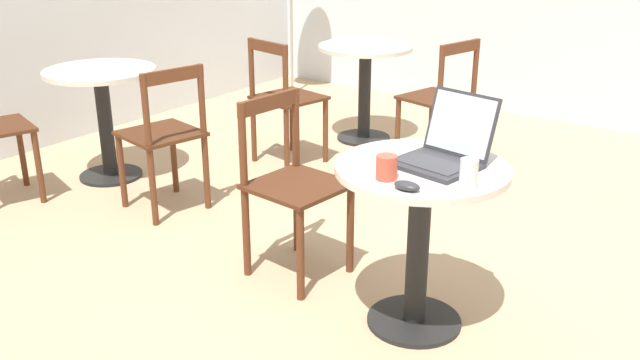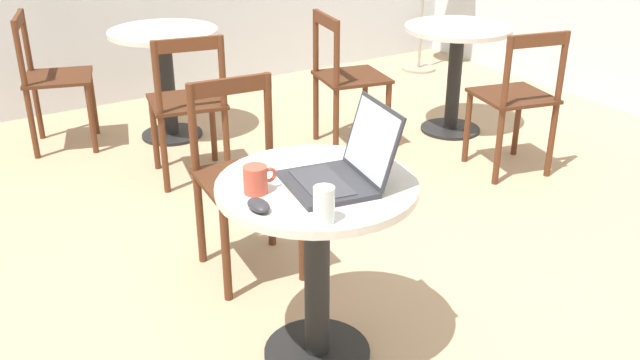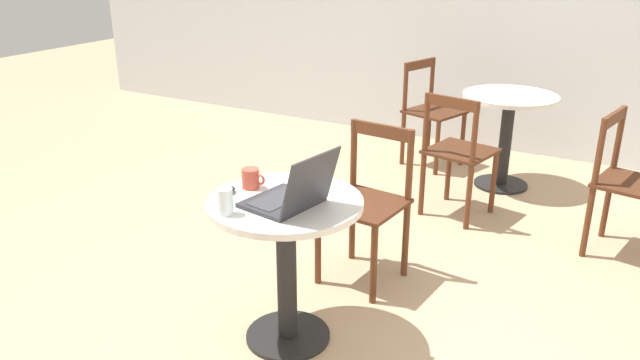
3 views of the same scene
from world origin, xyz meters
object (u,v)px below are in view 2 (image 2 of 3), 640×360
object	(u,v)px
chair_far_left	(52,80)
laptop	(342,169)
chair_far_front	(188,106)
mouse	(259,205)
chair_mid_left	(346,80)
chair_near_back	(245,178)
chair_mid_front	(517,100)
cafe_table_mid	(456,56)
mug	(256,179)
cafe_table_far	(165,60)
cafe_table_near	(317,233)
drinking_glass	(324,205)

from	to	relation	value
chair_far_left	laptop	bearing A→B (deg)	-82.59
chair_far_front	mouse	xyz separation A→B (m)	(-0.49, -1.81, 0.29)
chair_mid_left	chair_near_back	bearing A→B (deg)	-140.21
chair_mid_front	mouse	world-z (taller)	chair_mid_front
cafe_table_mid	chair_far_left	bearing A→B (deg)	154.31
chair_mid_front	chair_mid_left	xyz separation A→B (m)	(-0.60, 0.84, 0.00)
chair_mid_front	mug	xyz separation A→B (m)	(-2.05, -0.80, 0.32)
cafe_table_far	mouse	bearing A→B (deg)	-104.18
mouse	chair_near_back	bearing A→B (deg)	67.30
chair_far_left	cafe_table_far	bearing A→B (deg)	-17.21
cafe_table_mid	cafe_table_far	world-z (taller)	same
cafe_table_far	mug	world-z (taller)	mug
chair_mid_left	mug	world-z (taller)	chair_mid_left
chair_far_front	laptop	size ratio (longest dim) A/B	2.27
mug	laptop	bearing A→B (deg)	-19.10
cafe_table_mid	laptop	xyz separation A→B (m)	(-1.95, -1.59, 0.25)
cafe_table_near	chair_far_front	bearing A→B (deg)	82.30
cafe_table_near	cafe_table_mid	world-z (taller)	same
chair_near_back	laptop	bearing A→B (deg)	-90.29
laptop	mouse	xyz separation A→B (m)	(-0.32, -0.02, -0.04)
cafe_table_mid	chair_mid_front	xyz separation A→B (m)	(-0.16, -0.70, -0.08)
cafe_table_far	mug	distance (m)	2.48
cafe_table_far	chair_far_front	distance (m)	0.73
cafe_table_far	chair_far_left	world-z (taller)	chair_far_left
chair_mid_front	laptop	distance (m)	2.02
chair_mid_left	laptop	xyz separation A→B (m)	(-1.19, -1.74, 0.32)
chair_near_back	mouse	world-z (taller)	chair_near_back
chair_near_back	cafe_table_far	bearing A→B (deg)	79.87
cafe_table_mid	drinking_glass	world-z (taller)	drinking_glass
cafe_table_near	mug	distance (m)	0.32
chair_far_front	cafe_table_far	bearing A→B (deg)	78.50
mug	chair_mid_left	bearing A→B (deg)	48.51
cafe_table_mid	cafe_table_near	bearing A→B (deg)	-142.58
mouse	drinking_glass	distance (m)	0.22
cafe_table_mid	mouse	world-z (taller)	mouse
cafe_table_mid	chair_far_left	distance (m)	2.55
chair_far_front	mug	distance (m)	1.78
cafe_table_near	cafe_table_far	size ratio (longest dim) A/B	1.00
cafe_table_near	laptop	distance (m)	0.26
chair_mid_left	mug	bearing A→B (deg)	-131.49
chair_near_back	drinking_glass	distance (m)	1.02
cafe_table_mid	chair_far_front	xyz separation A→B (m)	(-1.78, 0.19, -0.08)
chair_near_back	chair_mid_front	distance (m)	1.79
cafe_table_near	cafe_table_far	distance (m)	2.47
chair_far_left	mouse	bearing A→B (deg)	-89.37
mouse	drinking_glass	world-z (taller)	drinking_glass
chair_mid_left	chair_far_left	bearing A→B (deg)	148.15
cafe_table_far	chair_far_left	xyz separation A→B (m)	(-0.67, 0.21, -0.08)
laptop	mug	size ratio (longest dim) A/B	3.19
cafe_table_mid	chair_near_back	distance (m)	2.12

